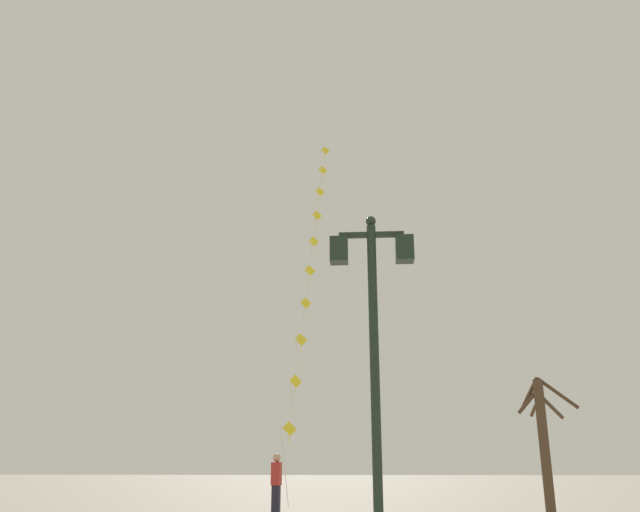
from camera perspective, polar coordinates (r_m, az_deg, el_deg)
The scene contains 5 objects.
ground_plane at distance 21.59m, azimuth 0.09°, elevation -21.80°, with size 160.00×160.00×0.00m, color gray.
twin_lantern_lamp_post at distance 9.76m, azimuth 4.76°, elevation -5.28°, with size 1.30×0.28×5.16m.
kite_train at distance 26.28m, azimuth -0.89°, elevation -1.15°, with size 1.09×10.65×17.26m.
kite_flyer at distance 18.60m, azimuth -3.90°, elevation -19.58°, with size 0.26×0.61×1.71m.
bare_tree at distance 20.22m, azimuth 19.26°, elevation -14.99°, with size 1.69×1.26×3.89m.
Camera 1 is at (1.42, -1.50, 1.40)m, focal length 36.04 mm.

